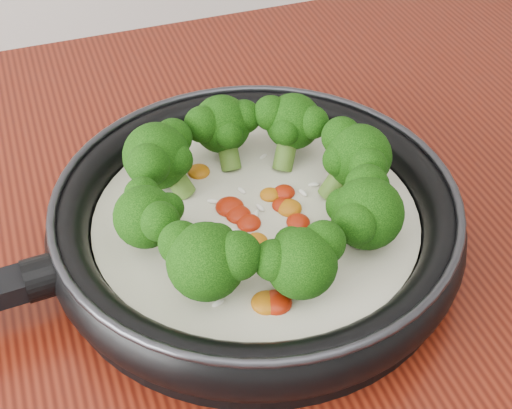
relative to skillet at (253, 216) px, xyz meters
name	(u,v)px	position (x,y,z in m)	size (l,w,h in m)	color
skillet	(253,216)	(0.00, 0.00, 0.00)	(0.57, 0.38, 0.10)	black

